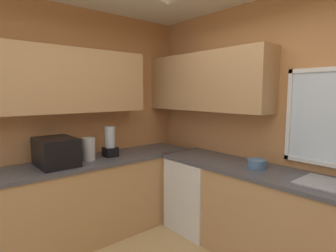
# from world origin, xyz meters

# --- Properties ---
(room_shell) EXTENTS (3.98, 3.41, 2.72)m
(room_shell) POSITION_xyz_m (-0.37, 0.46, 1.78)
(room_shell) COLOR #C6844C
(room_shell) RESTS_ON ground_plane
(counter_run_left) EXTENTS (0.65, 3.02, 0.91)m
(counter_run_left) POSITION_xyz_m (-1.62, 0.00, 0.46)
(counter_run_left) COLOR tan
(counter_run_left) RESTS_ON ground_plane
(counter_run_back) EXTENTS (3.07, 0.65, 0.91)m
(counter_run_back) POSITION_xyz_m (0.21, 1.34, 0.46)
(counter_run_back) COLOR tan
(counter_run_back) RESTS_ON ground_plane
(dishwasher) EXTENTS (0.60, 0.60, 0.87)m
(dishwasher) POSITION_xyz_m (-0.96, 1.31, 0.43)
(dishwasher) COLOR white
(dishwasher) RESTS_ON ground_plane
(microwave) EXTENTS (0.48, 0.36, 0.29)m
(microwave) POSITION_xyz_m (-1.62, -0.16, 1.06)
(microwave) COLOR black
(microwave) RESTS_ON counter_run_left
(kettle) EXTENTS (0.14, 0.14, 0.26)m
(kettle) POSITION_xyz_m (-1.60, 0.20, 1.04)
(kettle) COLOR #B7B7BC
(kettle) RESTS_ON counter_run_left
(bowl) EXTENTS (0.19, 0.19, 0.09)m
(bowl) POSITION_xyz_m (-0.20, 1.34, 0.96)
(bowl) COLOR #4C7099
(bowl) RESTS_ON counter_run_back
(blender_appliance) EXTENTS (0.15, 0.15, 0.36)m
(blender_appliance) POSITION_xyz_m (-1.62, 0.47, 1.08)
(blender_appliance) COLOR black
(blender_appliance) RESTS_ON counter_run_left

